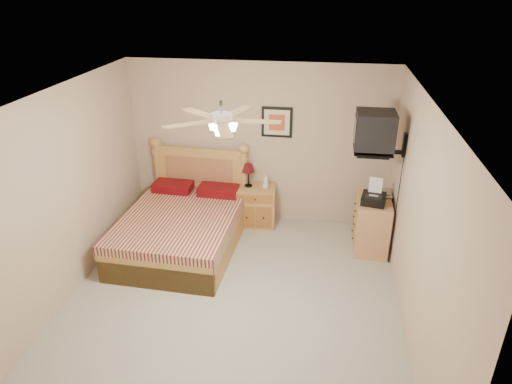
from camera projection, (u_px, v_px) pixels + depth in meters
floor at (231, 304)px, 5.52m from camera, size 4.50×4.50×0.00m
ceiling at (225, 100)px, 4.44m from camera, size 4.00×4.50×0.04m
wall_back at (259, 144)px, 6.99m from camera, size 4.00×0.04×2.50m
wall_front at (157, 374)px, 2.98m from camera, size 4.00×0.04×2.50m
wall_left at (59, 200)px, 5.26m from camera, size 0.04×4.50×2.50m
wall_right at (418, 227)px, 4.71m from camera, size 0.04×4.50×2.50m
bed at (179, 208)px, 6.37m from camera, size 1.61×2.07×1.31m
nightstand at (256, 205)px, 7.17m from camera, size 0.63×0.49×0.64m
table_lamp at (248, 175)px, 6.99m from camera, size 0.26×0.26×0.37m
lotion_bottle at (266, 181)px, 6.95m from camera, size 0.11×0.12×0.23m
framed_picture at (277, 122)px, 6.77m from camera, size 0.46×0.04×0.46m
dresser at (372, 224)px, 6.48m from camera, size 0.47×0.67×0.79m
fax_machine at (374, 192)px, 6.14m from camera, size 0.37×0.38×0.33m
magazine_lower at (375, 193)px, 6.47m from camera, size 0.25×0.32×0.03m
magazine_upper at (377, 191)px, 6.49m from camera, size 0.20×0.27×0.02m
wall_tv at (387, 133)px, 5.69m from camera, size 0.56×0.46×0.58m
ceiling_fan at (221, 120)px, 4.32m from camera, size 1.14×1.14×0.28m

